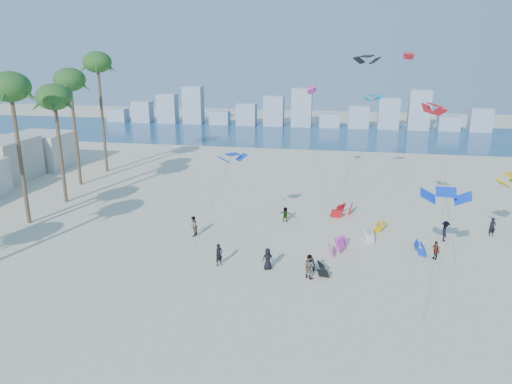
# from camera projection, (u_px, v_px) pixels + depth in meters

# --- Properties ---
(ground) EXTENTS (220.00, 220.00, 0.00)m
(ground) POSITION_uv_depth(u_px,v_px,m) (164.00, 330.00, 30.45)
(ground) COLOR beige
(ground) RESTS_ON ground
(ocean) EXTENTS (220.00, 220.00, 0.00)m
(ocean) POSITION_uv_depth(u_px,v_px,m) (290.00, 134.00, 98.29)
(ocean) COLOR navy
(ocean) RESTS_ON ground
(kitesurfer_near) EXTENTS (0.76, 0.80, 1.84)m
(kitesurfer_near) POSITION_uv_depth(u_px,v_px,m) (219.00, 255.00, 39.25)
(kitesurfer_near) COLOR black
(kitesurfer_near) RESTS_ON ground
(kitesurfer_mid) EXTENTS (1.18, 1.16, 1.92)m
(kitesurfer_mid) POSITION_uv_depth(u_px,v_px,m) (309.00, 266.00, 37.14)
(kitesurfer_mid) COLOR gray
(kitesurfer_mid) RESTS_ON ground
(kitesurfers_far) EXTENTS (28.40, 12.03, 1.93)m
(kitesurfers_far) POSITION_uv_depth(u_px,v_px,m) (339.00, 232.00, 44.08)
(kitesurfers_far) COLOR black
(kitesurfers_far) RESTS_ON ground
(grounded_kites) EXTENTS (10.00, 17.31, 1.09)m
(grounded_kites) POSITION_uv_depth(u_px,v_px,m) (356.00, 233.00, 44.91)
(grounded_kites) COLOR black
(grounded_kites) RESTS_ON ground
(flying_kites) EXTENTS (33.62, 37.65, 16.91)m
(flying_kites) POSITION_uv_depth(u_px,v_px,m) (419.00, 111.00, 45.59)
(flying_kites) COLOR blue
(flying_kites) RESTS_ON ground
(palm_row) EXTENTS (8.04, 44.80, 16.52)m
(palm_row) POSITION_uv_depth(u_px,v_px,m) (5.00, 104.00, 45.87)
(palm_row) COLOR brown
(palm_row) RESTS_ON ground
(distant_skyline) EXTENTS (85.00, 3.00, 8.40)m
(distant_skyline) POSITION_uv_depth(u_px,v_px,m) (290.00, 112.00, 107.01)
(distant_skyline) COLOR #9EADBF
(distant_skyline) RESTS_ON ground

